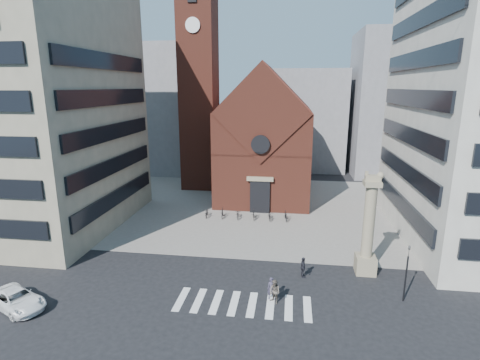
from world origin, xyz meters
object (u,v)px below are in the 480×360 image
Objects in this scene: traffic_light at (406,272)px; pedestrian_0 at (271,288)px; lion_column at (368,234)px; scooter_0 at (207,213)px; pedestrian_1 at (275,292)px; pedestrian_2 at (303,267)px; white_car at (16,299)px.

pedestrian_0 is at bearing -173.71° from traffic_light.
traffic_light is at bearing -63.54° from lion_column.
scooter_0 is at bearing 144.39° from lion_column.
pedestrian_0 is at bearing 156.49° from pedestrian_1.
traffic_light is 2.42× the size of pedestrian_1.
lion_column is 2.02× the size of traffic_light.
lion_column reaches higher than scooter_0.
pedestrian_0 is 4.25m from pedestrian_2.
white_car is 18.10m from pedestrian_1.
lion_column reaches higher than white_car.
lion_column is 26.67m from white_car.
traffic_light is 9.65m from pedestrian_0.
pedestrian_1 is at bearing -170.37° from traffic_light.
lion_column reaches higher than traffic_light.
scooter_0 is at bearing 28.10° from pedestrian_2.
pedestrian_0 is (-9.49, -1.05, -1.45)m from traffic_light.
traffic_light is 2.57× the size of pedestrian_0.
traffic_light is at bearing -121.18° from pedestrian_2.
traffic_light is at bearing -48.17° from scooter_0.
lion_column is 9.48m from pedestrian_1.
traffic_light is 7.69m from pedestrian_2.
scooter_0 is (-18.09, 15.53, -1.74)m from traffic_light.
pedestrian_2 reaches higher than white_car.
scooter_0 is (-10.95, 13.04, -0.32)m from pedestrian_2.
pedestrian_2 is (19.92, 7.17, 0.21)m from white_car.
pedestrian_0 is 0.58m from pedestrian_1.
pedestrian_1 is (-9.23, -1.57, -1.40)m from traffic_light.
traffic_light is (1.99, -4.00, -1.17)m from lion_column.
scooter_0 is (-16.10, 11.53, -2.91)m from lion_column.
scooter_0 is at bearing 0.43° from white_car.
pedestrian_2 is 17.03m from scooter_0.
white_car is 2.52× the size of scooter_0.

